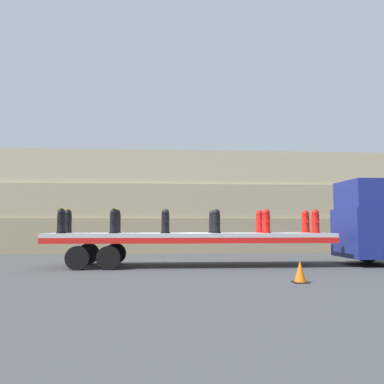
% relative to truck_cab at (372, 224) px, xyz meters
% --- Properties ---
extents(ground_plane, '(120.00, 120.00, 0.00)m').
position_rel_truck_cab_xyz_m(ground_plane, '(-7.08, 0.00, -1.58)').
color(ground_plane, '#3F4244').
extents(rock_cliff, '(60.00, 3.30, 5.70)m').
position_rel_truck_cab_xyz_m(rock_cliff, '(-7.08, 8.82, 1.27)').
color(rock_cliff, gray).
rests_on(rock_cliff, ground_plane).
extents(truck_cab, '(2.24, 2.63, 3.25)m').
position_rel_truck_cab_xyz_m(truck_cab, '(0.00, 0.00, 0.00)').
color(truck_cab, navy).
rests_on(truck_cab, ground_plane).
extents(flatbed_trailer, '(10.47, 2.55, 1.24)m').
position_rel_truck_cab_xyz_m(flatbed_trailer, '(-7.65, 0.00, -0.56)').
color(flatbed_trailer, '#B2B2B7').
rests_on(flatbed_trailer, ground_plane).
extents(fire_hydrant_black_near_0, '(0.36, 0.50, 0.88)m').
position_rel_truck_cab_xyz_m(fire_hydrant_black_near_0, '(-11.72, -0.54, 0.08)').
color(fire_hydrant_black_near_0, black).
rests_on(fire_hydrant_black_near_0, flatbed_trailer).
extents(fire_hydrant_black_far_0, '(0.36, 0.50, 0.88)m').
position_rel_truck_cab_xyz_m(fire_hydrant_black_far_0, '(-11.72, 0.54, 0.08)').
color(fire_hydrant_black_far_0, black).
rests_on(fire_hydrant_black_far_0, flatbed_trailer).
extents(fire_hydrant_black_near_1, '(0.36, 0.50, 0.88)m').
position_rel_truck_cab_xyz_m(fire_hydrant_black_near_1, '(-9.87, -0.54, 0.08)').
color(fire_hydrant_black_near_1, black).
rests_on(fire_hydrant_black_near_1, flatbed_trailer).
extents(fire_hydrant_black_far_1, '(0.36, 0.50, 0.88)m').
position_rel_truck_cab_xyz_m(fire_hydrant_black_far_1, '(-9.87, 0.54, 0.08)').
color(fire_hydrant_black_far_1, black).
rests_on(fire_hydrant_black_far_1, flatbed_trailer).
extents(fire_hydrant_black_near_2, '(0.36, 0.50, 0.88)m').
position_rel_truck_cab_xyz_m(fire_hydrant_black_near_2, '(-8.01, -0.54, 0.08)').
color(fire_hydrant_black_near_2, black).
rests_on(fire_hydrant_black_near_2, flatbed_trailer).
extents(fire_hydrant_black_far_2, '(0.36, 0.50, 0.88)m').
position_rel_truck_cab_xyz_m(fire_hydrant_black_far_2, '(-8.01, 0.54, 0.08)').
color(fire_hydrant_black_far_2, black).
rests_on(fire_hydrant_black_far_2, flatbed_trailer).
extents(fire_hydrant_black_near_3, '(0.36, 0.50, 0.88)m').
position_rel_truck_cab_xyz_m(fire_hydrant_black_near_3, '(-6.16, -0.54, 0.08)').
color(fire_hydrant_black_near_3, black).
rests_on(fire_hydrant_black_near_3, flatbed_trailer).
extents(fire_hydrant_black_far_3, '(0.36, 0.50, 0.88)m').
position_rel_truck_cab_xyz_m(fire_hydrant_black_far_3, '(-6.16, 0.54, 0.08)').
color(fire_hydrant_black_far_3, black).
rests_on(fire_hydrant_black_far_3, flatbed_trailer).
extents(fire_hydrant_red_near_4, '(0.36, 0.50, 0.88)m').
position_rel_truck_cab_xyz_m(fire_hydrant_red_near_4, '(-4.30, -0.54, 0.08)').
color(fire_hydrant_red_near_4, red).
rests_on(fire_hydrant_red_near_4, flatbed_trailer).
extents(fire_hydrant_red_far_4, '(0.36, 0.50, 0.88)m').
position_rel_truck_cab_xyz_m(fire_hydrant_red_far_4, '(-4.30, 0.54, 0.08)').
color(fire_hydrant_red_far_4, red).
rests_on(fire_hydrant_red_far_4, flatbed_trailer).
extents(fire_hydrant_red_near_5, '(0.36, 0.50, 0.88)m').
position_rel_truck_cab_xyz_m(fire_hydrant_red_near_5, '(-2.45, -0.54, 0.08)').
color(fire_hydrant_red_near_5, red).
rests_on(fire_hydrant_red_near_5, flatbed_trailer).
extents(fire_hydrant_red_far_5, '(0.36, 0.50, 0.88)m').
position_rel_truck_cab_xyz_m(fire_hydrant_red_far_5, '(-2.45, 0.54, 0.08)').
color(fire_hydrant_red_far_5, red).
rests_on(fire_hydrant_red_far_5, flatbed_trailer).
extents(cargo_strap_rear, '(0.05, 2.64, 0.01)m').
position_rel_truck_cab_xyz_m(cargo_strap_rear, '(-11.72, 0.00, 0.54)').
color(cargo_strap_rear, yellow).
rests_on(cargo_strap_rear, fire_hydrant_black_near_0).
extents(cargo_strap_middle, '(0.05, 2.64, 0.01)m').
position_rel_truck_cab_xyz_m(cargo_strap_middle, '(-9.87, 0.00, 0.54)').
color(cargo_strap_middle, yellow).
rests_on(cargo_strap_middle, fire_hydrant_black_near_1).
extents(traffic_cone, '(0.40, 0.40, 0.59)m').
position_rel_truck_cab_xyz_m(traffic_cone, '(-4.45, -4.78, -1.30)').
color(traffic_cone, black).
rests_on(traffic_cone, ground_plane).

